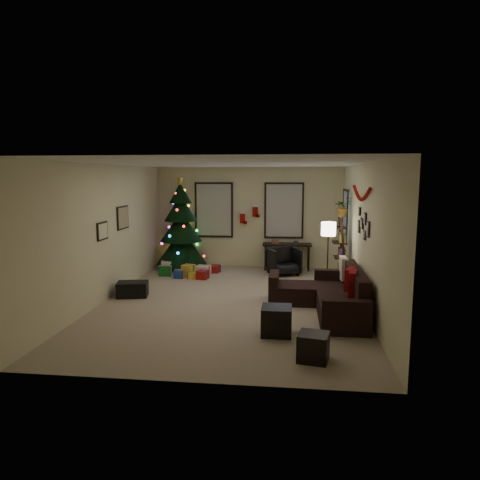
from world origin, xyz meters
name	(u,v)px	position (x,y,z in m)	size (l,w,h in m)	color
floor	(231,302)	(0.00, 0.00, 0.00)	(7.00, 7.00, 0.00)	tan
ceiling	(231,164)	(0.00, 0.00, 2.70)	(7.00, 7.00, 0.00)	white
wall_back	(249,218)	(0.00, 3.50, 1.35)	(5.00, 5.00, 0.00)	beige
wall_front	(191,273)	(0.00, -3.50, 1.35)	(5.00, 5.00, 0.00)	beige
wall_left	(108,232)	(-2.50, 0.00, 1.35)	(7.00, 7.00, 0.00)	beige
wall_right	(363,236)	(2.50, 0.00, 1.35)	(7.00, 7.00, 0.00)	beige
window_back_left	(214,210)	(-0.95, 3.47, 1.55)	(1.05, 0.06, 1.50)	#728CB2
window_back_right	(284,211)	(0.95, 3.47, 1.55)	(1.05, 0.06, 1.50)	#728CB2
window_right_wall	(346,216)	(2.47, 2.55, 1.50)	(0.06, 0.90, 1.30)	#728CB2
christmas_tree	(181,230)	(-1.77, 3.03, 1.04)	(1.35, 1.35, 2.51)	black
presents	(189,271)	(-1.36, 2.19, 0.11)	(1.50, 1.07, 0.30)	silver
sofa	(329,297)	(1.87, -0.37, 0.26)	(1.68, 2.45, 0.82)	black
pillow_red_a	(352,284)	(2.21, -0.86, 0.64)	(0.12, 0.44, 0.44)	maroon
pillow_red_b	(350,279)	(2.21, -0.53, 0.64)	(0.11, 0.40, 0.40)	maroon
pillow_cream	(343,268)	(2.21, 0.48, 0.63)	(0.13, 0.45, 0.45)	beige
ottoman_near	(277,321)	(0.95, -1.73, 0.22)	(0.47, 0.47, 0.44)	black
ottoman_far	(313,347)	(1.48, -2.67, 0.19)	(0.39, 0.39, 0.37)	black
desk	(287,247)	(1.05, 3.22, 0.61)	(1.28, 0.46, 0.69)	black
desk_chair	(283,261)	(0.97, 2.57, 0.34)	(0.67, 0.62, 0.69)	black
bookshelf	(342,253)	(2.30, 1.67, 0.74)	(0.30, 0.46, 1.53)	black
potted_plant	(343,204)	(2.30, 1.71, 1.85)	(0.51, 0.44, 0.57)	#4C4C4C
floor_lamp	(328,233)	(1.95, 1.18, 1.24)	(0.31, 0.31, 1.49)	black
art_map	(123,218)	(-2.48, 0.77, 1.57)	(0.04, 0.60, 0.50)	black
art_abstract	(102,231)	(-2.48, -0.29, 1.41)	(0.04, 0.45, 0.35)	black
gallery	(363,225)	(2.48, -0.07, 1.57)	(0.03, 1.25, 0.54)	black
garland	(361,193)	(2.45, 0.16, 2.15)	(0.08, 1.90, 0.30)	#A5140C
stocking_left	(243,217)	(-0.14, 3.32, 1.38)	(0.20, 0.05, 0.36)	#990F0C
stocking_right	(256,210)	(0.19, 3.45, 1.55)	(0.20, 0.05, 0.36)	#990F0C
storage_bin	(132,289)	(-2.08, 0.13, 0.15)	(0.61, 0.41, 0.31)	black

